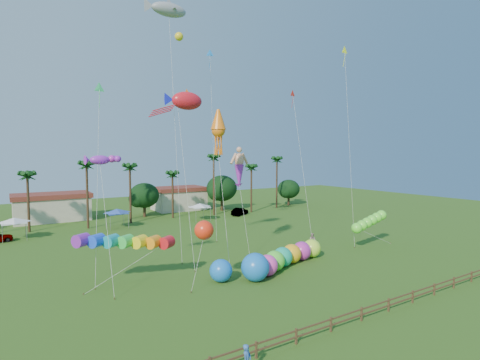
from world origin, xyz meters
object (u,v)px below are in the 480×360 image
blue_ball (221,271)px  spectator_b (313,241)px  caterpillar_inflatable (281,258)px  car_b (240,212)px

blue_ball → spectator_b: bearing=16.4°
spectator_b → caterpillar_inflatable: bearing=-89.6°
caterpillar_inflatable → car_b: bearing=46.5°
car_b → caterpillar_inflatable: (-14.28, -30.60, 0.39)m
car_b → blue_ball: blue_ball is taller
car_b → caterpillar_inflatable: caterpillar_inflatable is taller
spectator_b → blue_ball: blue_ball is taller
spectator_b → blue_ball: 16.36m
spectator_b → blue_ball: bearing=-101.1°
car_b → spectator_b: 26.67m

